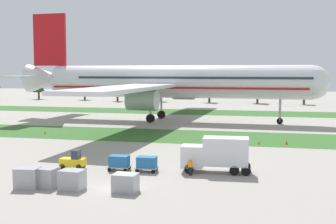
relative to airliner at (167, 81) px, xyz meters
name	(u,v)px	position (x,y,z in m)	size (l,w,h in m)	color
ground_plane	(119,189)	(8.11, -52.85, -8.10)	(400.00, 400.00, 0.00)	gray
grass_strip_near	(187,136)	(8.11, -20.77, -8.10)	(320.00, 14.70, 0.01)	#336028
grass_strip_far	(218,113)	(8.11, 20.63, -8.10)	(320.00, 14.70, 0.01)	#336028
airliner	(167,81)	(0.00, 0.00, 0.00)	(63.39, 77.91, 22.60)	silver
baggage_tug	(73,161)	(0.79, -46.25, -7.29)	(2.65, 1.39, 1.97)	yellow
cargo_dolly_lead	(119,162)	(5.82, -46.07, -7.18)	(2.25, 1.58, 1.55)	#A3A3A8
cargo_dolly_second	(147,163)	(8.71, -45.96, -7.18)	(2.25, 1.58, 1.55)	#A3A3A8
catering_truck	(217,153)	(15.66, -44.64, -6.15)	(7.08, 2.72, 3.58)	silver
ground_crew_marshaller	(242,158)	(18.01, -41.15, -7.16)	(0.56, 0.36, 1.74)	black
ground_crew_loader	(190,166)	(13.34, -46.63, -7.16)	(0.51, 0.36, 1.74)	black
uld_container_0	(46,177)	(1.73, -53.80, -7.24)	(2.00, 1.60, 1.73)	#A3A3A8
uld_container_1	(28,178)	(0.27, -54.41, -7.21)	(2.00, 1.60, 1.79)	#A3A3A8
uld_container_2	(125,183)	(9.05, -53.76, -7.32)	(2.00, 1.60, 1.57)	#A3A3A8
uld_container_3	(72,180)	(4.30, -53.99, -7.25)	(2.00, 1.60, 1.71)	#A3A3A8
taxiway_marker_0	(286,142)	(23.10, -25.29, -7.76)	(0.44, 0.44, 0.69)	orange
taxiway_marker_1	(259,142)	(19.33, -25.81, -7.85)	(0.44, 0.44, 0.50)	orange
taxiway_marker_2	(45,133)	(-14.90, -23.38, -7.87)	(0.44, 0.44, 0.45)	orange
distant_tree_line	(263,81)	(18.06, 56.50, -1.17)	(175.02, 9.95, 12.18)	#4C3823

